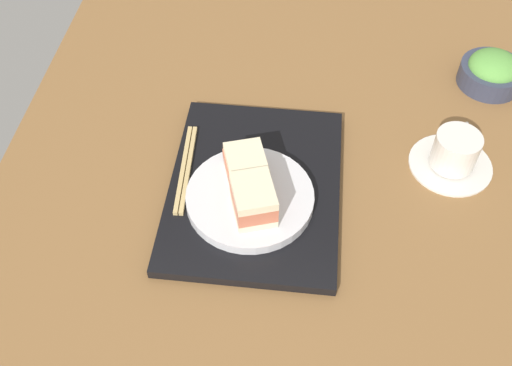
% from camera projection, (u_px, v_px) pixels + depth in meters
% --- Properties ---
extents(ground_plane, '(1.40, 1.00, 0.03)m').
position_uv_depth(ground_plane, '(294.00, 176.00, 1.03)').
color(ground_plane, brown).
extents(serving_tray, '(0.36, 0.27, 0.02)m').
position_uv_depth(serving_tray, '(255.00, 188.00, 0.99)').
color(serving_tray, black).
rests_on(serving_tray, ground_plane).
extents(sandwich_plate, '(0.20, 0.20, 0.02)m').
position_uv_depth(sandwich_plate, '(250.00, 198.00, 0.95)').
color(sandwich_plate, silver).
rests_on(sandwich_plate, serving_tray).
extents(sandwich_near, '(0.09, 0.08, 0.05)m').
position_uv_depth(sandwich_near, '(246.00, 168.00, 0.94)').
color(sandwich_near, beige).
rests_on(sandwich_near, sandwich_plate).
extents(sandwich_far, '(0.09, 0.08, 0.06)m').
position_uv_depth(sandwich_far, '(254.00, 200.00, 0.90)').
color(sandwich_far, beige).
rests_on(sandwich_far, sandwich_plate).
extents(salad_bowl, '(0.12, 0.12, 0.07)m').
position_uv_depth(salad_bowl, '(492.00, 71.00, 1.14)').
color(salad_bowl, '#33384C').
rests_on(salad_bowl, ground_plane).
extents(chopsticks_pair, '(0.19, 0.03, 0.01)m').
position_uv_depth(chopsticks_pair, '(186.00, 169.00, 1.00)').
color(chopsticks_pair, tan).
rests_on(chopsticks_pair, serving_tray).
extents(coffee_cup, '(0.14, 0.14, 0.07)m').
position_uv_depth(coffee_cup, '(454.00, 153.00, 1.01)').
color(coffee_cup, silver).
rests_on(coffee_cup, ground_plane).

